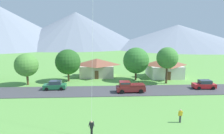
# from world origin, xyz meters

# --- Properties ---
(road_strip) EXTENTS (160.00, 6.90, 0.08)m
(road_strip) POSITION_xyz_m (0.00, 27.44, 0.04)
(road_strip) COLOR #424247
(road_strip) RESTS_ON ground
(mountain_central_ridge) EXTENTS (89.97, 89.97, 21.61)m
(mountain_central_ridge) POSITION_xyz_m (-68.37, 150.75, 10.81)
(mountain_central_ridge) COLOR gray
(mountain_central_ridge) RESTS_ON ground
(mountain_west_ridge) EXTENTS (113.99, 113.99, 18.17)m
(mountain_west_ridge) POSITION_xyz_m (59.54, 146.72, 9.08)
(mountain_west_ridge) COLOR gray
(mountain_west_ridge) RESTS_ON ground
(mountain_far_west_ridge) EXTENTS (118.52, 118.52, 29.72)m
(mountain_far_west_ridge) POSITION_xyz_m (-24.12, 166.44, 14.86)
(mountain_far_west_ridge) COLOR slate
(mountain_far_west_ridge) RESTS_ON ground
(house_leftmost) EXTENTS (8.72, 6.50, 4.54)m
(house_leftmost) POSITION_xyz_m (-3.04, 40.35, 2.35)
(house_leftmost) COLOR beige
(house_leftmost) RESTS_ON ground
(house_left_center) EXTENTS (8.31, 7.71, 4.64)m
(house_left_center) POSITION_xyz_m (13.68, 38.91, 2.41)
(house_left_center) COLOR silver
(house_left_center) RESTS_ON ground
(tree_near_left) EXTENTS (5.62, 5.62, 7.25)m
(tree_near_left) POSITION_xyz_m (-9.33, 35.59, 4.43)
(tree_near_left) COLOR brown
(tree_near_left) RESTS_ON ground
(tree_left_of_center) EXTENTS (4.57, 4.57, 7.84)m
(tree_left_of_center) POSITION_xyz_m (12.12, 32.51, 5.53)
(tree_left_of_center) COLOR #4C3823
(tree_left_of_center) RESTS_ON ground
(tree_center) EXTENTS (4.81, 4.81, 6.63)m
(tree_center) POSITION_xyz_m (-17.40, 32.92, 4.21)
(tree_center) COLOR brown
(tree_center) RESTS_ON ground
(tree_right_of_center) EXTENTS (5.93, 5.93, 7.58)m
(tree_right_of_center) POSITION_xyz_m (6.02, 35.77, 4.61)
(tree_right_of_center) COLOR #4C3823
(tree_right_of_center) RESTS_ON ground
(parked_car_red_west_end) EXTENTS (4.26, 2.20, 1.68)m
(parked_car_red_west_end) POSITION_xyz_m (18.03, 27.85, 0.87)
(parked_car_red_west_end) COLOR red
(parked_car_red_west_end) RESTS_ON road_strip
(parked_car_green_mid_east) EXTENTS (4.24, 2.16, 1.68)m
(parked_car_green_mid_east) POSITION_xyz_m (-10.76, 28.87, 0.87)
(parked_car_green_mid_east) COLOR #237042
(parked_car_green_mid_east) RESTS_ON road_strip
(pickup_truck_maroon_west_side) EXTENTS (5.24, 2.41, 1.99)m
(pickup_truck_maroon_west_side) POSITION_xyz_m (3.28, 26.37, 1.06)
(pickup_truck_maroon_west_side) COLOR maroon
(pickup_truck_maroon_west_side) RESTS_ON road_strip
(watcher_person) EXTENTS (0.56, 0.24, 1.68)m
(watcher_person) POSITION_xyz_m (7.57, 13.95, 0.88)
(watcher_person) COLOR #3D3D42
(watcher_person) RESTS_ON ground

